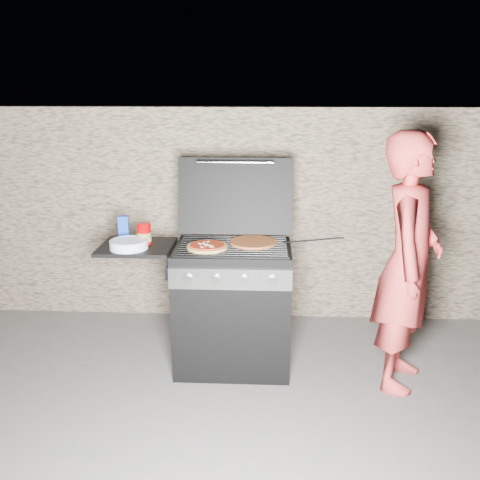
{
  "coord_description": "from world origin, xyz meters",
  "views": [
    {
      "loc": [
        0.22,
        -3.5,
        1.97
      ],
      "look_at": [
        0.05,
        0.0,
        0.95
      ],
      "focal_mm": 40.0,
      "sensor_mm": 36.0,
      "label": 1
    }
  ],
  "objects_px": {
    "gas_grill": "(198,306)",
    "pizza_topped": "(207,246)",
    "sauce_jar": "(144,234)",
    "person": "(408,263)"
  },
  "relations": [
    {
      "from": "pizza_topped",
      "to": "person",
      "type": "relative_size",
      "value": 0.16
    },
    {
      "from": "gas_grill",
      "to": "sauce_jar",
      "type": "height_order",
      "value": "sauce_jar"
    },
    {
      "from": "gas_grill",
      "to": "sauce_jar",
      "type": "relative_size",
      "value": 8.89
    },
    {
      "from": "sauce_jar",
      "to": "pizza_topped",
      "type": "bearing_deg",
      "value": -13.07
    },
    {
      "from": "gas_grill",
      "to": "pizza_topped",
      "type": "xyz_separation_m",
      "value": [
        0.08,
        -0.07,
        0.47
      ]
    },
    {
      "from": "sauce_jar",
      "to": "person",
      "type": "bearing_deg",
      "value": -6.04
    },
    {
      "from": "gas_grill",
      "to": "pizza_topped",
      "type": "distance_m",
      "value": 0.48
    },
    {
      "from": "pizza_topped",
      "to": "sauce_jar",
      "type": "height_order",
      "value": "sauce_jar"
    },
    {
      "from": "sauce_jar",
      "to": "person",
      "type": "relative_size",
      "value": 0.09
    },
    {
      "from": "sauce_jar",
      "to": "person",
      "type": "xyz_separation_m",
      "value": [
        1.78,
        -0.19,
        -0.12
      ]
    }
  ]
}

